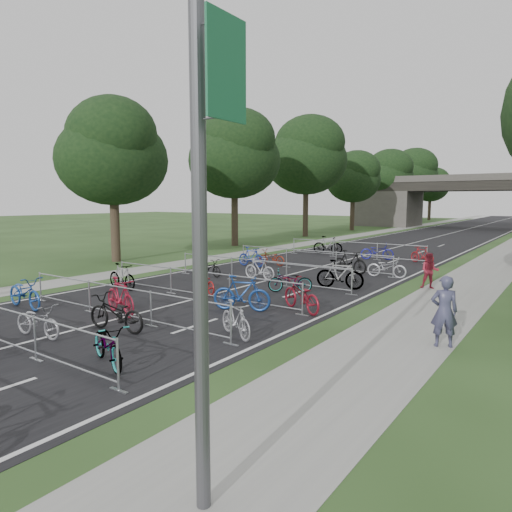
{
  "coord_description": "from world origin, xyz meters",
  "views": [
    {
      "loc": [
        11.88,
        -1.92,
        3.81
      ],
      "look_at": [
        -0.79,
        15.96,
        1.1
      ],
      "focal_mm": 32.0,
      "sensor_mm": 36.0,
      "label": 1
    }
  ],
  "objects": [
    {
      "name": "overpass_bridge",
      "position": [
        0.0,
        65.0,
        3.53
      ],
      "size": [
        31.0,
        8.0,
        7.05
      ],
      "color": "#494541",
      "rests_on": "ground"
    },
    {
      "name": "bike_19",
      "position": [
        3.67,
        15.88,
        0.62
      ],
      "size": [
        2.13,
        0.96,
        1.24
      ],
      "primitive_type": "imported",
      "rotation": [
        0.0,
        0.0,
        1.76
      ],
      "color": "#A9ACB1",
      "rests_on": "ground"
    },
    {
      "name": "bike_17",
      "position": [
        -0.41,
        15.71,
        0.53
      ],
      "size": [
        1.8,
        0.62,
        1.07
      ],
      "primitive_type": "imported",
      "rotation": [
        0.0,
        0.0,
        4.64
      ],
      "color": "#B0B1B8",
      "rests_on": "ground"
    },
    {
      "name": "bike_9",
      "position": [
        -0.34,
        7.55,
        0.62
      ],
      "size": [
        2.15,
        1.09,
        1.24
      ],
      "primitive_type": "imported",
      "rotation": [
        0.0,
        0.0,
        1.31
      ],
      "color": "maroon",
      "rests_on": "ground"
    },
    {
      "name": "bike_26",
      "position": [
        1.48,
        26.15,
        0.54
      ],
      "size": [
        2.17,
        1.35,
        1.07
      ],
      "primitive_type": "imported",
      "rotation": [
        0.0,
        0.0,
        1.91
      ],
      "color": "navy",
      "rests_on": "ground"
    },
    {
      "name": "tree_left_0",
      "position": [
        -11.39,
        15.93,
        6.49
      ],
      "size": [
        6.72,
        6.72,
        10.25
      ],
      "color": "#33261C",
      "rests_on": "ground"
    },
    {
      "name": "lane_markings",
      "position": [
        0.0,
        50.0,
        0.0
      ],
      "size": [
        0.12,
        140.0,
        0.0
      ],
      "primitive_type": "cube",
      "color": "silver",
      "rests_on": "ground"
    },
    {
      "name": "bike_16",
      "position": [
        -3.03,
        15.08,
        0.44
      ],
      "size": [
        1.75,
        0.84,
        0.88
      ],
      "primitive_type": "imported",
      "rotation": [
        0.0,
        0.0,
        1.41
      ],
      "color": "black",
      "rests_on": "ground"
    },
    {
      "name": "bike_14",
      "position": [
        2.61,
        10.3,
        0.61
      ],
      "size": [
        2.11,
        1.27,
        1.23
      ],
      "primitive_type": "imported",
      "rotation": [
        0.0,
        0.0,
        1.94
      ],
      "color": "navy",
      "rests_on": "ground"
    },
    {
      "name": "bike_22",
      "position": [
        2.32,
        19.96,
        0.6
      ],
      "size": [
        2.06,
        0.87,
        1.2
      ],
      "primitive_type": "imported",
      "rotation": [
        0.0,
        0.0,
        1.41
      ],
      "color": "black",
      "rests_on": "ground"
    },
    {
      "name": "bike_20",
      "position": [
        -3.27,
        18.97,
        0.56
      ],
      "size": [
        1.91,
        0.7,
        1.12
      ],
      "primitive_type": "imported",
      "rotation": [
        0.0,
        0.0,
        1.48
      ],
      "color": "navy",
      "rests_on": "ground"
    },
    {
      "name": "barrier_row_2",
      "position": [
        0.0,
        7.2,
        0.55
      ],
      "size": [
        9.7,
        0.08,
        1.1
      ],
      "color": "#A9ACB1",
      "rests_on": "ground"
    },
    {
      "name": "barrier_row_5",
      "position": [
        0.0,
        20.0,
        0.55
      ],
      "size": [
        9.7,
        0.08,
        1.1
      ],
      "color": "#A9ACB1",
      "rests_on": "ground"
    },
    {
      "name": "bike_11",
      "position": [
        4.3,
        7.8,
        0.51
      ],
      "size": [
        1.73,
        1.15,
        1.01
      ],
      "primitive_type": "imported",
      "rotation": [
        0.0,
        0.0,
        1.13
      ],
      "color": "#9E9EA5",
      "rests_on": "ground"
    },
    {
      "name": "barrier_row_3",
      "position": [
        0.0,
        11.0,
        0.55
      ],
      "size": [
        9.7,
        0.08,
        1.1
      ],
      "color": "#A9ACB1",
      "rests_on": "ground"
    },
    {
      "name": "bike_5",
      "position": [
        -0.17,
        4.62,
        0.47
      ],
      "size": [
        1.86,
        0.8,
        0.95
      ],
      "primitive_type": "imported",
      "rotation": [
        0.0,
        0.0,
        1.67
      ],
      "color": "#94959B",
      "rests_on": "ground"
    },
    {
      "name": "bike_27",
      "position": [
        4.3,
        26.09,
        0.51
      ],
      "size": [
        1.74,
        1.13,
        1.02
      ],
      "primitive_type": "imported",
      "rotation": [
        0.0,
        0.0,
        4.28
      ],
      "color": "maroon",
      "rests_on": "ground"
    },
    {
      "name": "bike_18",
      "position": [
        2.32,
        14.0,
        0.48
      ],
      "size": [
        1.88,
        1.51,
        0.96
      ],
      "primitive_type": "imported",
      "rotation": [
        0.0,
        0.0,
        5.28
      ],
      "color": "#A9ACB1",
      "rests_on": "ground"
    },
    {
      "name": "tree_left_3",
      "position": [
        -11.39,
        51.93,
        6.49
      ],
      "size": [
        6.72,
        6.72,
        10.25
      ],
      "color": "#33261C",
      "rests_on": "ground"
    },
    {
      "name": "bike_21",
      "position": [
        -2.6,
        20.07,
        0.46
      ],
      "size": [
        1.75,
        0.62,
        0.92
      ],
      "primitive_type": "imported",
      "rotation": [
        0.0,
        0.0,
        4.71
      ],
      "color": "maroon",
      "rests_on": "ground"
    },
    {
      "name": "barrier_row_4",
      "position": [
        0.0,
        15.0,
        0.55
      ],
      "size": [
        9.7,
        0.08,
        1.1
      ],
      "color": "#A9ACB1",
      "rests_on": "ground"
    },
    {
      "name": "tree_left_1",
      "position": [
        -11.39,
        27.93,
        7.3
      ],
      "size": [
        7.56,
        7.56,
        11.53
      ],
      "color": "#33261C",
      "rests_on": "ground"
    },
    {
      "name": "tree_left_6",
      "position": [
        -11.39,
        87.93,
        6.49
      ],
      "size": [
        6.72,
        6.72,
        10.25
      ],
      "color": "#33261C",
      "rests_on": "ground"
    },
    {
      "name": "tree_left_5",
      "position": [
        -11.39,
        75.93,
        8.12
      ],
      "size": [
        8.4,
        8.4,
        12.81
      ],
      "color": "#33261C",
      "rests_on": "ground"
    },
    {
      "name": "bike_23",
      "position": [
        4.3,
        19.91,
        0.5
      ],
      "size": [
        1.97,
        0.88,
        1.0
      ],
      "primitive_type": "imported",
      "rotation": [
        0.0,
        0.0,
        1.69
      ],
      "color": "#B4B4BD",
      "rests_on": "ground"
    },
    {
      "name": "pedestrian_b",
      "position": [
        6.8,
        18.14,
        0.77
      ],
      "size": [
        0.87,
        0.75,
        1.55
      ],
      "primitive_type": "imported",
      "rotation": [
        0.0,
        0.0,
        0.25
      ],
      "color": "maroon",
      "rests_on": "ground"
    },
    {
      "name": "bike_10",
      "position": [
        1.12,
        6.23,
        0.54
      ],
      "size": [
        2.13,
        0.96,
        1.08
      ],
      "primitive_type": "imported",
      "rotation": [
        0.0,
        0.0,
        4.83
      ],
      "color": "black",
      "rests_on": "ground"
    },
    {
      "name": "bike_25",
      "position": [
        -2.44,
        27.04,
        0.63
      ],
      "size": [
        2.16,
        1.01,
        1.25
      ],
      "primitive_type": "imported",
      "rotation": [
        0.0,
        0.0,
        1.78
      ],
      "color": "#A9ACB1",
      "rests_on": "ground"
    },
    {
      "name": "road",
      "position": [
        0.0,
        50.0,
        0.01
      ],
      "size": [
        11.0,
        140.0,
        0.01
      ],
      "primitive_type": "cube",
      "color": "black",
      "rests_on": "ground"
    },
    {
      "name": "tree_left_4",
      "position": [
        -11.39,
        63.93,
        7.3
      ],
      "size": [
        7.56,
        7.56,
        11.53
      ],
      "color": "#33261C",
      "rests_on": "ground"
    },
    {
      "name": "bike_7",
      "position": [
        3.25,
        4.37,
        0.5
      ],
      "size": [
        2.03,
        1.29,
        1.01
      ],
      "primitive_type": "imported",
      "rotation": [
        0.0,
        0.0,
        1.22
      ],
      "color": "#A9ACB1",
      "rests_on": "ground"
    },
    {
      "name": "bike_13",
      "position": [
        -0.43,
        11.8,
        0.46
      ],
      "size": [
        1.84,
        1.24,
        0.91
      ],
      "primitive_type": "imported",
      "rotation": [
        0.0,
        0.0,
        4.31
      ],
      "color": "maroon",
      "rests_on": "ground"
    },
    {
      "name": "barrier_row_1",
      "position": [
        0.0,
        3.6,
        0.55
      ],
      "size": [
        9.7,
        0.08,
        1.1
      ],
      "color": "#A9ACB1",
      "rests_on": "ground"
    },
    {
      "name": "tree_left_2",
      "position": [
        -11.39,
        39.93,
        8.12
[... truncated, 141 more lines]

